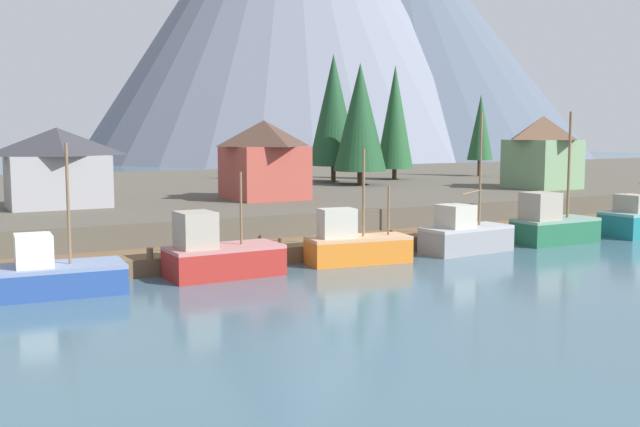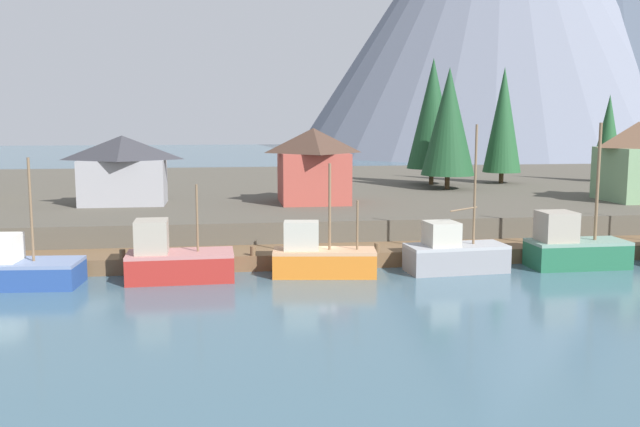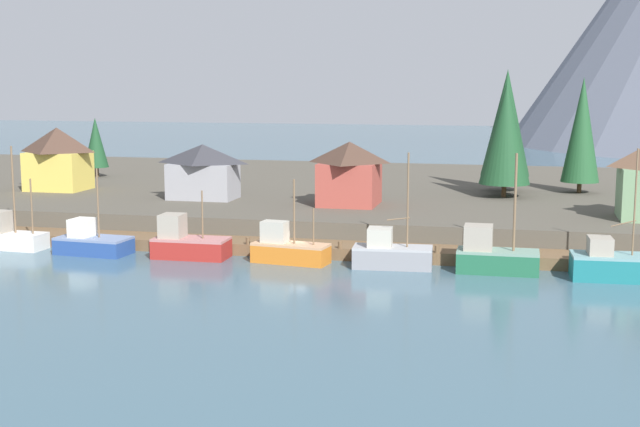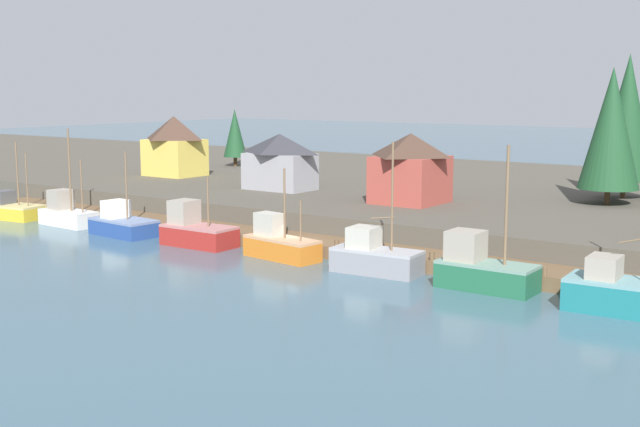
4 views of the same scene
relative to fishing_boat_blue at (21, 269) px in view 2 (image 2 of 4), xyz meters
The scene contains 16 objects.
ground_plane 28.04m from the fishing_boat_blue, 51.64° to the left, with size 400.00×400.00×1.00m, color #3D5B6B.
dock 17.83m from the fishing_boat_blue, 12.79° to the left, with size 80.00×4.00×1.60m.
shoreline_bank 38.15m from the fishing_boat_blue, 62.90° to the left, with size 400.00×56.00×2.50m, color #4C473D.
mountain_central_peak 195.93m from the fishing_boat_blue, 51.05° to the left, with size 116.10×116.10×73.24m, color #475160.
fishing_boat_blue is the anchor object (origin of this frame).
fishing_boat_red 8.67m from the fishing_boat_blue, ahead, with size 6.31×3.03×5.73m.
fishing_boat_orange 17.42m from the fishing_boat_blue, ahead, with size 6.51×3.15×6.90m.
fishing_boat_grey 25.88m from the fishing_boat_blue, ahead, with size 6.44×3.07×9.22m.
fishing_boat_green 33.93m from the fishing_boat_blue, ahead, with size 6.27×2.80×9.32m.
house_green 49.40m from the fishing_boat_blue, 17.12° to the left, with size 5.39×6.11×6.84m.
house_red 26.10m from the fishing_boat_blue, 41.68° to the left, with size 5.89×6.25×6.29m.
house_grey 18.78m from the fishing_boat_blue, 79.18° to the left, with size 7.15×4.51×5.70m.
conifer_near_left 63.63m from the fishing_boat_blue, 30.45° to the left, with size 3.06×3.06×9.75m.
conifer_near_right 47.27m from the fishing_boat_blue, 42.94° to the left, with size 5.36×5.36×13.47m.
conifer_mid_left 43.87m from the fishing_boat_blue, 37.81° to the left, with size 5.35×5.35×12.16m.
conifer_mid_right 53.45m from the fishing_boat_blue, 37.21° to the left, with size 4.13×4.13×12.66m.
Camera 2 is at (-5.80, -43.07, 9.56)m, focal length 39.06 mm.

